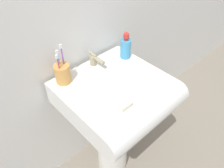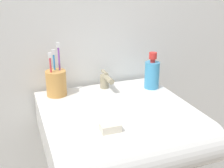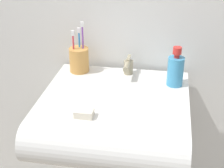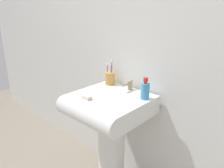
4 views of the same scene
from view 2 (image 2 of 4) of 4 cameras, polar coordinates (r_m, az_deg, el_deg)
name	(u,v)px [view 2 (image 2 of 4)]	position (r m, az deg, el deg)	size (l,w,h in m)	color
sink_basin	(120,129)	(1.01, 1.65, -9.06)	(0.52, 0.53, 0.13)	white
faucet	(106,80)	(1.16, -1.31, 0.83)	(0.04, 0.12, 0.07)	tan
toothbrush_cup	(56,82)	(1.11, -11.27, 0.31)	(0.08, 0.08, 0.21)	#D19347
soap_bottle	(152,74)	(1.17, 8.13, 2.06)	(0.06, 0.06, 0.15)	#3F99CC
bar_soap	(110,127)	(0.85, -0.36, -8.82)	(0.06, 0.04, 0.02)	silver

